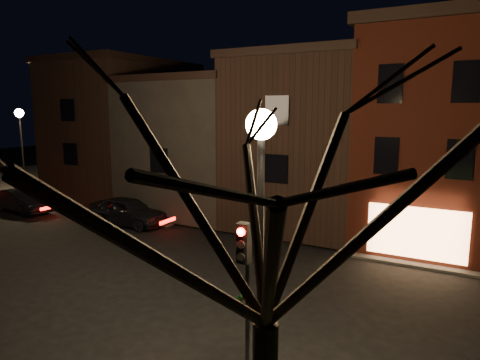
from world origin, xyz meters
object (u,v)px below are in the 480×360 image
object	(u,v)px
bare_tree_right	(268,144)
parked_car_b	(22,201)
parked_car_a	(128,211)
street_lamp_far	(21,129)
traffic_signal	(245,282)
street_lamp_near	(261,182)

from	to	relation	value
bare_tree_right	parked_car_b	bearing A→B (deg)	152.42
parked_car_a	parked_car_b	size ratio (longest dim) A/B	1.05
street_lamp_far	traffic_signal	bearing A→B (deg)	-25.45
street_lamp_near	parked_car_a	xyz separation A→B (m)	(-13.46, 10.39, -4.36)
street_lamp_near	parked_car_b	distance (m)	24.02
bare_tree_right	street_lamp_near	bearing A→B (deg)	117.47
bare_tree_right	parked_car_a	distance (m)	20.31
street_lamp_far	parked_car_b	world-z (taller)	street_lamp_far
street_lamp_near	street_lamp_far	distance (m)	28.00
bare_tree_right	parked_car_a	bearing A→B (deg)	138.85
street_lamp_far	bare_tree_right	xyz separation A→B (m)	(26.50, -14.70, 0.97)
street_lamp_near	parked_car_a	size ratio (longest dim) A/B	1.35
street_lamp_near	traffic_signal	distance (m)	2.49
street_lamp_near	street_lamp_far	size ratio (longest dim) A/B	1.00
bare_tree_right	parked_car_a	size ratio (longest dim) A/B	1.78
street_lamp_near	parked_car_b	world-z (taller)	street_lamp_near
street_lamp_near	street_lamp_far	xyz separation A→B (m)	(-25.20, 12.20, 0.00)
street_lamp_near	traffic_signal	world-z (taller)	street_lamp_near
street_lamp_near	street_lamp_far	world-z (taller)	same
street_lamp_far	traffic_signal	distance (m)	27.35
street_lamp_near	traffic_signal	size ratio (longest dim) A/B	1.60
traffic_signal	bare_tree_right	size ratio (longest dim) A/B	0.48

